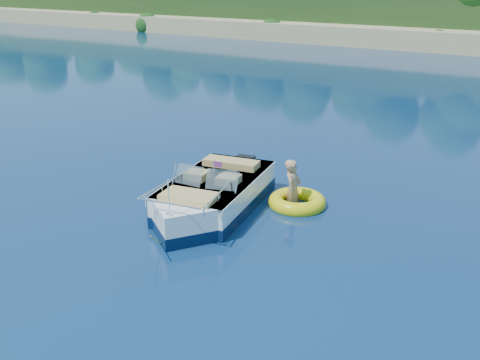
% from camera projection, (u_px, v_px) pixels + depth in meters
% --- Properties ---
extents(ground, '(160.00, 160.00, 0.00)m').
position_uv_depth(ground, '(237.00, 287.00, 9.64)').
color(ground, '#0A1C4C').
rests_on(ground, ground).
extents(motorboat, '(2.47, 5.07, 1.71)m').
position_uv_depth(motorboat, '(211.00, 199.00, 12.62)').
color(motorboat, white).
rests_on(motorboat, ground).
extents(tow_tube, '(1.48, 1.48, 0.37)m').
position_uv_depth(tow_tube, '(297.00, 202.00, 13.06)').
color(tow_tube, yellow).
rests_on(tow_tube, ground).
extents(boy, '(0.54, 0.90, 1.65)m').
position_uv_depth(boy, '(293.00, 204.00, 13.19)').
color(boy, tan).
rests_on(boy, ground).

